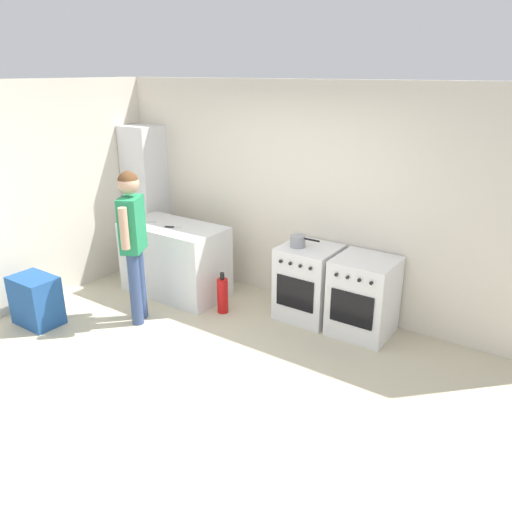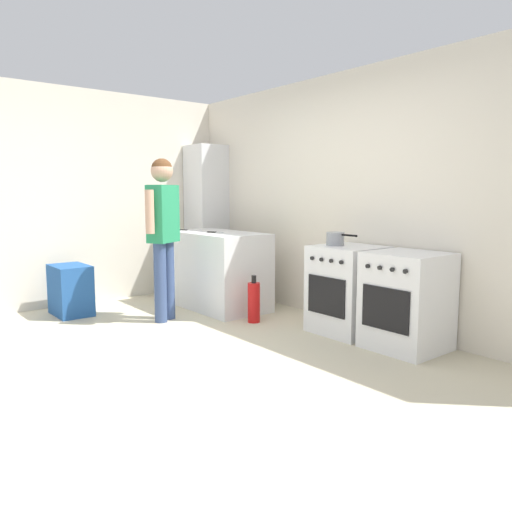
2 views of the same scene
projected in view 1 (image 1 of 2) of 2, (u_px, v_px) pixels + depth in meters
The scene contains 14 objects.
ground_plane at pixel (195, 369), 4.79m from camera, with size 8.00×8.00×0.00m, color beige.
back_wall at pixel (300, 196), 5.83m from camera, with size 6.00×0.10×2.60m, color silver.
side_wall_left at pixel (49, 193), 6.02m from camera, with size 0.10×3.10×2.60m, color silver.
counter_unit at pixel (175, 260), 6.27m from camera, with size 1.30×0.70×0.90m, color silver.
oven_left at pixel (308, 282), 5.67m from camera, with size 0.61×0.62×0.85m.
oven_right at pixel (363, 296), 5.31m from camera, with size 0.62×0.62×0.85m.
pot at pixel (298, 241), 5.51m from camera, with size 0.35×0.17×0.13m.
knife_chef at pixel (142, 222), 6.24m from camera, with size 0.27×0.20×0.01m.
knife_paring at pixel (172, 227), 6.03m from camera, with size 0.20×0.12×0.01m.
person at pixel (133, 234), 5.36m from camera, with size 0.34×0.51×1.71m.
fire_extinguisher at pixel (223, 295), 5.83m from camera, with size 0.13×0.13×0.50m.
recycling_crate_lower at pixel (38, 312), 5.60m from camera, with size 0.52×0.36×0.28m, color #235193.
recycling_crate_upper at pixel (34, 289), 5.51m from camera, with size 0.52×0.36×0.28m, color #235193.
larder_cabinet at pixel (146, 199), 6.95m from camera, with size 0.48×0.44×2.00m, color silver.
Camera 1 is at (2.81, -3.05, 2.69)m, focal length 35.00 mm.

